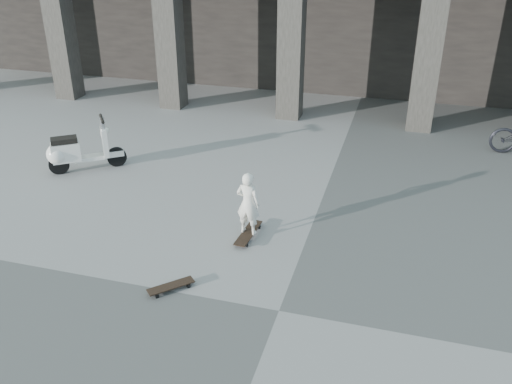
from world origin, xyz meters
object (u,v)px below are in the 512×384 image
(longboard, at_px, (248,233))
(scooter, at_px, (73,152))
(skateboard_spare, at_px, (171,286))
(child, at_px, (248,203))

(longboard, relative_size, scooter, 0.65)
(longboard, relative_size, skateboard_spare, 1.46)
(skateboard_spare, xyz_separation_m, scooter, (-3.85, 3.44, 0.40))
(skateboard_spare, xyz_separation_m, child, (0.68, 1.81, 0.60))
(skateboard_spare, relative_size, scooter, 0.44)
(longboard, bearing_deg, scooter, 73.77)
(child, distance_m, scooter, 4.82)
(scooter, bearing_deg, longboard, -56.14)
(child, bearing_deg, longboard, 5.96)
(longboard, height_order, skateboard_spare, longboard)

